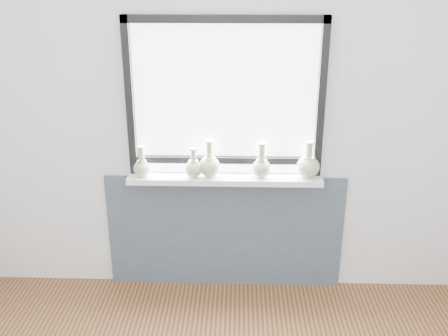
{
  "coord_description": "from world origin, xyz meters",
  "views": [
    {
      "loc": [
        0.09,
        -1.43,
        2.17
      ],
      "look_at": [
        0.0,
        1.55,
        1.02
      ],
      "focal_mm": 40.0,
      "sensor_mm": 36.0,
      "label": 1
    }
  ],
  "objects_px": {
    "vase_c": "(209,165)",
    "vase_e": "(308,165)",
    "vase_a": "(142,166)",
    "vase_b": "(194,168)",
    "windowsill": "(225,179)",
    "vase_d": "(261,166)"
  },
  "relations": [
    {
      "from": "vase_b",
      "to": "vase_c",
      "type": "bearing_deg",
      "value": 9.34
    },
    {
      "from": "vase_b",
      "to": "vase_e",
      "type": "height_order",
      "value": "vase_e"
    },
    {
      "from": "windowsill",
      "to": "vase_e",
      "type": "distance_m",
      "value": 0.57
    },
    {
      "from": "vase_d",
      "to": "vase_e",
      "type": "xyz_separation_m",
      "value": [
        0.31,
        0.01,
        0.01
      ]
    },
    {
      "from": "windowsill",
      "to": "vase_d",
      "type": "bearing_deg",
      "value": -1.39
    },
    {
      "from": "vase_a",
      "to": "vase_b",
      "type": "height_order",
      "value": "vase_a"
    },
    {
      "from": "vase_c",
      "to": "vase_e",
      "type": "height_order",
      "value": "vase_c"
    },
    {
      "from": "vase_c",
      "to": "vase_e",
      "type": "xyz_separation_m",
      "value": [
        0.66,
        0.0,
        0.0
      ]
    },
    {
      "from": "vase_a",
      "to": "vase_b",
      "type": "bearing_deg",
      "value": -0.96
    },
    {
      "from": "vase_c",
      "to": "vase_e",
      "type": "bearing_deg",
      "value": 0.39
    },
    {
      "from": "vase_e",
      "to": "vase_d",
      "type": "bearing_deg",
      "value": -178.39
    },
    {
      "from": "vase_a",
      "to": "vase_e",
      "type": "bearing_deg",
      "value": 0.83
    },
    {
      "from": "windowsill",
      "to": "vase_d",
      "type": "height_order",
      "value": "vase_d"
    },
    {
      "from": "vase_c",
      "to": "windowsill",
      "type": "bearing_deg",
      "value": 0.95
    },
    {
      "from": "vase_e",
      "to": "vase_b",
      "type": "bearing_deg",
      "value": -178.35
    },
    {
      "from": "windowsill",
      "to": "vase_a",
      "type": "height_order",
      "value": "vase_a"
    },
    {
      "from": "windowsill",
      "to": "vase_e",
      "type": "bearing_deg",
      "value": 0.29
    },
    {
      "from": "windowsill",
      "to": "vase_a",
      "type": "relative_size",
      "value": 6.21
    },
    {
      "from": "vase_b",
      "to": "vase_a",
      "type": "bearing_deg",
      "value": 179.04
    },
    {
      "from": "vase_b",
      "to": "vase_e",
      "type": "bearing_deg",
      "value": 1.65
    },
    {
      "from": "windowsill",
      "to": "vase_a",
      "type": "distance_m",
      "value": 0.57
    },
    {
      "from": "vase_a",
      "to": "vase_c",
      "type": "xyz_separation_m",
      "value": [
        0.46,
        0.01,
        0.01
      ]
    }
  ]
}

